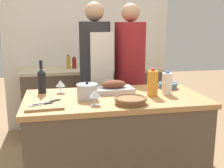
{
  "coord_description": "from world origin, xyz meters",
  "views": [
    {
      "loc": [
        -0.47,
        -2.2,
        1.51
      ],
      "look_at": [
        0.0,
        0.12,
        1.0
      ],
      "focal_mm": 45.0,
      "sensor_mm": 36.0,
      "label": 1
    }
  ],
  "objects_px": {
    "milk_jug": "(167,84)",
    "wine_glass_right": "(60,84)",
    "stock_pot": "(87,92)",
    "wicker_basket": "(131,100)",
    "condiment_bottle_tall": "(68,62)",
    "mixing_bowl": "(168,85)",
    "cutting_board": "(44,106)",
    "wine_bottle_green": "(42,80)",
    "roasting_pan": "(114,88)",
    "juice_jug": "(153,83)",
    "wine_glass_left": "(95,94)",
    "knife_chef": "(47,102)",
    "condiment_bottle_short": "(74,63)",
    "person_cook_aproned": "(95,75)",
    "person_cook_guest": "(130,73)"
  },
  "relations": [
    {
      "from": "juice_jug",
      "to": "knife_chef",
      "type": "distance_m",
      "value": 0.86
    },
    {
      "from": "stock_pot",
      "to": "milk_jug",
      "type": "distance_m",
      "value": 0.68
    },
    {
      "from": "milk_jug",
      "to": "wine_glass_right",
      "type": "height_order",
      "value": "milk_jug"
    },
    {
      "from": "wine_glass_left",
      "to": "person_cook_aproned",
      "type": "distance_m",
      "value": 0.99
    },
    {
      "from": "juice_jug",
      "to": "knife_chef",
      "type": "relative_size",
      "value": 1.1
    },
    {
      "from": "wine_glass_left",
      "to": "condiment_bottle_short",
      "type": "relative_size",
      "value": 0.72
    },
    {
      "from": "condiment_bottle_tall",
      "to": "person_cook_guest",
      "type": "distance_m",
      "value": 0.95
    },
    {
      "from": "wine_glass_right",
      "to": "wine_bottle_green",
      "type": "bearing_deg",
      "value": 168.54
    },
    {
      "from": "wine_glass_left",
      "to": "wicker_basket",
      "type": "bearing_deg",
      "value": -4.85
    },
    {
      "from": "wine_glass_left",
      "to": "condiment_bottle_tall",
      "type": "relative_size",
      "value": 0.62
    },
    {
      "from": "juice_jug",
      "to": "condiment_bottle_short",
      "type": "xyz_separation_m",
      "value": [
        -0.54,
        1.55,
        -0.03
      ]
    },
    {
      "from": "wine_glass_right",
      "to": "condiment_bottle_tall",
      "type": "bearing_deg",
      "value": 84.14
    },
    {
      "from": "milk_jug",
      "to": "knife_chef",
      "type": "xyz_separation_m",
      "value": [
        -0.99,
        -0.13,
        -0.07
      ]
    },
    {
      "from": "stock_pot",
      "to": "condiment_bottle_tall",
      "type": "height_order",
      "value": "condiment_bottle_tall"
    },
    {
      "from": "knife_chef",
      "to": "condiment_bottle_tall",
      "type": "height_order",
      "value": "condiment_bottle_tall"
    },
    {
      "from": "cutting_board",
      "to": "wine_bottle_green",
      "type": "bearing_deg",
      "value": 94.0
    },
    {
      "from": "wicker_basket",
      "to": "wine_glass_right",
      "type": "height_order",
      "value": "wine_glass_right"
    },
    {
      "from": "mixing_bowl",
      "to": "condiment_bottle_short",
      "type": "relative_size",
      "value": 1.11
    },
    {
      "from": "stock_pot",
      "to": "wicker_basket",
      "type": "bearing_deg",
      "value": -33.24
    },
    {
      "from": "milk_jug",
      "to": "person_cook_aproned",
      "type": "distance_m",
      "value": 0.93
    },
    {
      "from": "stock_pot",
      "to": "mixing_bowl",
      "type": "height_order",
      "value": "stock_pot"
    },
    {
      "from": "stock_pot",
      "to": "wine_bottle_green",
      "type": "xyz_separation_m",
      "value": [
        -0.36,
        0.28,
        0.05
      ]
    },
    {
      "from": "mixing_bowl",
      "to": "knife_chef",
      "type": "bearing_deg",
      "value": -162.98
    },
    {
      "from": "roasting_pan",
      "to": "milk_jug",
      "type": "xyz_separation_m",
      "value": [
        0.43,
        -0.14,
        0.05
      ]
    },
    {
      "from": "mixing_bowl",
      "to": "knife_chef",
      "type": "relative_size",
      "value": 0.84
    },
    {
      "from": "condiment_bottle_tall",
      "to": "mixing_bowl",
      "type": "bearing_deg",
      "value": -56.78
    },
    {
      "from": "milk_jug",
      "to": "condiment_bottle_short",
      "type": "distance_m",
      "value": 1.67
    },
    {
      "from": "milk_jug",
      "to": "person_cook_guest",
      "type": "relative_size",
      "value": 0.12
    },
    {
      "from": "roasting_pan",
      "to": "condiment_bottle_tall",
      "type": "relative_size",
      "value": 1.87
    },
    {
      "from": "knife_chef",
      "to": "condiment_bottle_tall",
      "type": "relative_size",
      "value": 1.14
    },
    {
      "from": "mixing_bowl",
      "to": "wine_glass_right",
      "type": "distance_m",
      "value": 0.99
    },
    {
      "from": "wine_glass_right",
      "to": "condiment_bottle_short",
      "type": "relative_size",
      "value": 0.7
    },
    {
      "from": "roasting_pan",
      "to": "juice_jug",
      "type": "relative_size",
      "value": 1.48
    },
    {
      "from": "condiment_bottle_tall",
      "to": "person_cook_guest",
      "type": "relative_size",
      "value": 0.11
    },
    {
      "from": "roasting_pan",
      "to": "knife_chef",
      "type": "relative_size",
      "value": 1.63
    },
    {
      "from": "roasting_pan",
      "to": "mixing_bowl",
      "type": "bearing_deg",
      "value": 6.7
    },
    {
      "from": "milk_jug",
      "to": "wine_glass_left",
      "type": "bearing_deg",
      "value": -162.9
    },
    {
      "from": "wine_glass_right",
      "to": "person_cook_aproned",
      "type": "distance_m",
      "value": 0.67
    },
    {
      "from": "wicker_basket",
      "to": "stock_pot",
      "type": "height_order",
      "value": "stock_pot"
    },
    {
      "from": "wicker_basket",
      "to": "wine_glass_right",
      "type": "bearing_deg",
      "value": 138.33
    },
    {
      "from": "juice_jug",
      "to": "person_cook_aproned",
      "type": "distance_m",
      "value": 0.89
    },
    {
      "from": "milk_jug",
      "to": "person_cook_guest",
      "type": "distance_m",
      "value": 0.83
    },
    {
      "from": "juice_jug",
      "to": "wine_glass_right",
      "type": "xyz_separation_m",
      "value": [
        -0.75,
        0.26,
        -0.03
      ]
    },
    {
      "from": "stock_pot",
      "to": "condiment_bottle_short",
      "type": "xyz_separation_m",
      "value": [
        0.01,
        1.54,
        0.01
      ]
    },
    {
      "from": "juice_jug",
      "to": "wine_bottle_green",
      "type": "relative_size",
      "value": 0.81
    },
    {
      "from": "wicker_basket",
      "to": "juice_jug",
      "type": "height_order",
      "value": "juice_jug"
    },
    {
      "from": "juice_jug",
      "to": "wine_glass_right",
      "type": "distance_m",
      "value": 0.79
    },
    {
      "from": "mixing_bowl",
      "to": "wine_glass_left",
      "type": "xyz_separation_m",
      "value": [
        -0.74,
        -0.4,
        0.05
      ]
    },
    {
      "from": "wine_glass_left",
      "to": "roasting_pan",
      "type": "bearing_deg",
      "value": 57.99
    },
    {
      "from": "cutting_board",
      "to": "person_cook_aproned",
      "type": "height_order",
      "value": "person_cook_aproned"
    }
  ]
}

